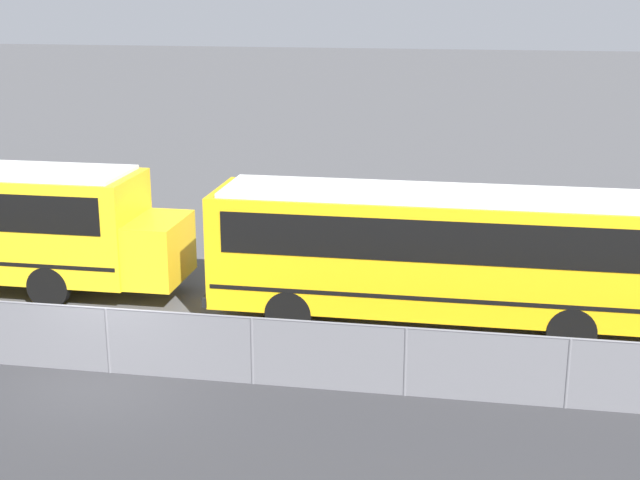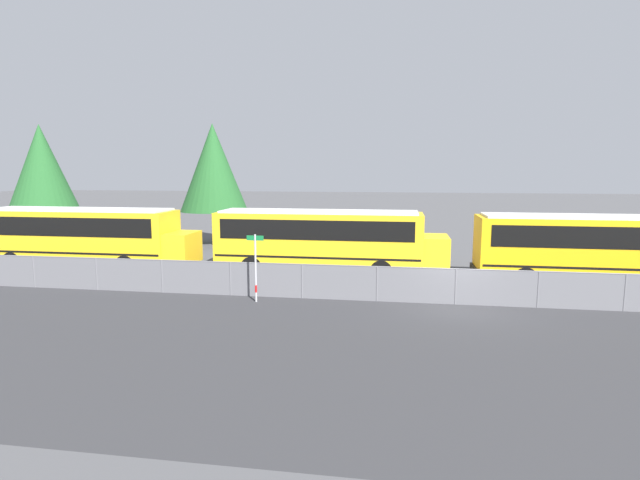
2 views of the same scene
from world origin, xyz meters
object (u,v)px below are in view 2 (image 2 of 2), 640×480
at_px(tree_1, 42,166).
at_px(tree_0, 213,168).
at_px(street_sign, 256,266).
at_px(school_bus_2, 601,245).
at_px(school_bus_1, 324,237).
at_px(school_bus_0, 84,234).

bearing_deg(tree_1, tree_0, -4.35).
xyz_separation_m(street_sign, tree_1, (-21.61, 15.80, 4.15)).
bearing_deg(school_bus_2, school_bus_1, 176.70).
relative_size(school_bus_0, tree_0, 1.36).
relative_size(school_bus_0, school_bus_2, 1.00).
bearing_deg(tree_0, tree_1, 175.65).
relative_size(school_bus_1, street_sign, 4.19).
distance_m(school_bus_0, tree_0, 11.07).
xyz_separation_m(school_bus_2, tree_1, (-36.38, 11.09, 3.65)).
xyz_separation_m(school_bus_0, street_sign, (10.85, -4.83, -0.51)).
bearing_deg(school_bus_2, street_sign, -162.29).
height_order(school_bus_0, school_bus_2, same).
xyz_separation_m(school_bus_0, tree_1, (-10.76, 10.98, 3.65)).
relative_size(school_bus_0, school_bus_1, 1.00).
distance_m(school_bus_2, tree_1, 38.20).
bearing_deg(school_bus_0, school_bus_2, -0.25).
xyz_separation_m(school_bus_1, tree_0, (-9.28, 9.26, 3.50)).
bearing_deg(street_sign, school_bus_2, 17.71).
bearing_deg(school_bus_1, tree_1, 156.31).
distance_m(school_bus_0, street_sign, 11.89).
xyz_separation_m(school_bus_1, tree_1, (-23.59, 10.35, 3.65)).
height_order(tree_0, tree_1, tree_1).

